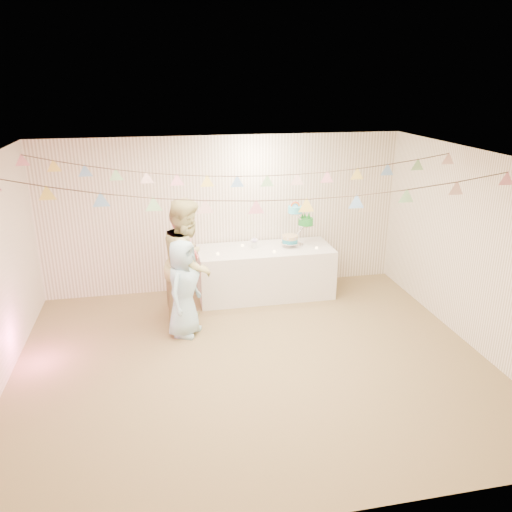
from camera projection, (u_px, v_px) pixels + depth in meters
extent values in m
plane|color=olive|center=(253.00, 361.00, 6.46)|extent=(6.00, 6.00, 0.00)
plane|color=white|center=(253.00, 159.00, 5.58)|extent=(6.00, 6.00, 0.00)
plane|color=white|center=(224.00, 215.00, 8.32)|extent=(6.00, 6.00, 0.00)
plane|color=white|center=(317.00, 386.00, 3.71)|extent=(6.00, 6.00, 0.00)
plane|color=white|center=(476.00, 251.00, 6.57)|extent=(5.00, 5.00, 0.00)
cube|color=white|center=(265.00, 272.00, 8.29)|extent=(2.20, 0.88, 0.82)
cylinder|color=white|center=(237.00, 255.00, 8.04)|extent=(0.37, 0.37, 0.02)
imported|color=#E8797D|center=(185.00, 264.00, 7.41)|extent=(0.48, 0.66, 1.70)
imported|color=tan|center=(188.00, 263.00, 7.16)|extent=(0.98, 1.10, 1.90)
imported|color=#9ECADF|center=(183.00, 288.00, 6.92)|extent=(0.72, 0.82, 1.40)
cylinder|color=#FFD88C|center=(218.00, 254.00, 7.86)|extent=(0.04, 0.04, 0.03)
cylinder|color=#FFD88C|center=(242.00, 245.00, 8.25)|extent=(0.04, 0.04, 0.03)
cylinder|color=#FFD88C|center=(274.00, 251.00, 7.96)|extent=(0.04, 0.04, 0.03)
cylinder|color=#FFD88C|center=(283.00, 242.00, 8.42)|extent=(0.04, 0.04, 0.03)
cylinder|color=#FFD88C|center=(317.00, 248.00, 8.13)|extent=(0.04, 0.04, 0.03)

